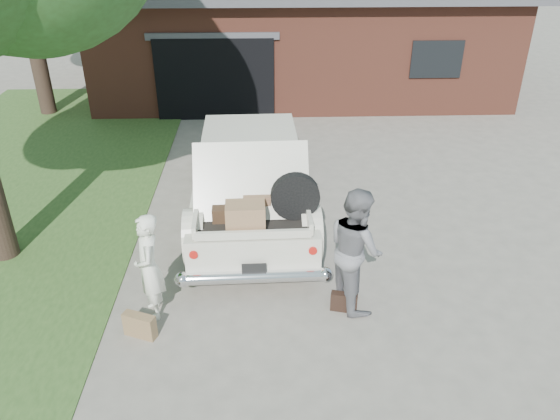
{
  "coord_description": "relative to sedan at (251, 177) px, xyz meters",
  "views": [
    {
      "loc": [
        -0.26,
        -6.72,
        5.14
      ],
      "look_at": [
        0.0,
        0.6,
        1.1
      ],
      "focal_mm": 35.0,
      "sensor_mm": 36.0,
      "label": 1
    }
  ],
  "objects": [
    {
      "name": "house",
      "position": [
        1.45,
        9.04,
        0.88
      ],
      "size": [
        12.8,
        7.8,
        3.3
      ],
      "color": "brown",
      "rests_on": "ground"
    },
    {
      "name": "woman_left",
      "position": [
        -1.38,
        -2.87,
        0.01
      ],
      "size": [
        0.51,
        0.66,
        1.61
      ],
      "primitive_type": "imported",
      "rotation": [
        0.0,
        0.0,
        -1.34
      ],
      "color": "white",
      "rests_on": "ground"
    },
    {
      "name": "suitcase_right",
      "position": [
        1.36,
        -2.9,
        -0.64
      ],
      "size": [
        0.4,
        0.21,
        0.3
      ],
      "primitive_type": "cube",
      "rotation": [
        0.0,
        0.0,
        -0.25
      ],
      "color": "black",
      "rests_on": "ground"
    },
    {
      "name": "sedan",
      "position": [
        0.0,
        0.0,
        0.0
      ],
      "size": [
        2.24,
        5.43,
        2.05
      ],
      "rotation": [
        0.0,
        0.0,
        0.03
      ],
      "color": "beige",
      "rests_on": "ground"
    },
    {
      "name": "woman_right",
      "position": [
        1.51,
        -2.7,
        0.14
      ],
      "size": [
        0.97,
        1.09,
        1.87
      ],
      "primitive_type": "imported",
      "rotation": [
        0.0,
        0.0,
        1.91
      ],
      "color": "slate",
      "rests_on": "ground"
    },
    {
      "name": "suitcase_left",
      "position": [
        -1.49,
        -3.34,
        -0.62
      ],
      "size": [
        0.48,
        0.31,
        0.35
      ],
      "primitive_type": "cube",
      "rotation": [
        0.0,
        0.0,
        -0.39
      ],
      "color": "olive",
      "rests_on": "ground"
    },
    {
      "name": "ground",
      "position": [
        0.47,
        -2.43,
        -0.79
      ],
      "size": [
        90.0,
        90.0,
        0.0
      ],
      "primitive_type": "plane",
      "color": "gray",
      "rests_on": "ground"
    }
  ]
}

